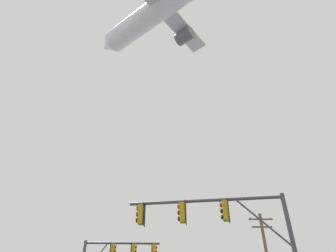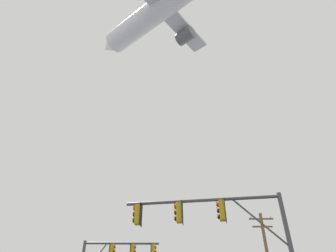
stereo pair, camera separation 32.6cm
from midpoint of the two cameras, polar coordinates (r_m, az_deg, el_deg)
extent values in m
cylinder|color=#4C4C51|center=(14.64, 6.83, -13.64)|extent=(7.00, 1.06, 0.15)
cylinder|color=#4C4C51|center=(14.44, 17.37, -16.67)|extent=(2.16, 0.36, 2.25)
cube|color=gold|center=(14.80, -4.98, -16.17)|extent=(0.30, 0.35, 0.90)
cylinder|color=gold|center=(14.97, -4.88, -14.33)|extent=(0.05, 0.05, 0.12)
cube|color=black|center=(14.77, -4.43, -16.16)|extent=(0.08, 0.46, 1.04)
sphere|color=red|center=(14.92, -5.49, -15.20)|extent=(0.20, 0.20, 0.20)
cylinder|color=gold|center=(14.96, -5.73, -14.99)|extent=(0.07, 0.21, 0.21)
sphere|color=black|center=(14.83, -5.55, -16.22)|extent=(0.20, 0.20, 0.20)
cylinder|color=gold|center=(14.86, -5.79, -16.00)|extent=(0.07, 0.21, 0.21)
sphere|color=black|center=(14.74, -5.62, -17.24)|extent=(0.20, 0.20, 0.20)
cylinder|color=gold|center=(14.77, -5.86, -17.03)|extent=(0.07, 0.21, 0.21)
cube|color=gold|center=(14.51, 2.80, -15.85)|extent=(0.30, 0.35, 0.90)
cylinder|color=gold|center=(14.68, 2.74, -13.98)|extent=(0.05, 0.05, 0.12)
cube|color=black|center=(14.49, 3.37, -15.82)|extent=(0.08, 0.46, 1.04)
sphere|color=red|center=(14.61, 2.18, -14.89)|extent=(0.20, 0.20, 0.20)
cylinder|color=gold|center=(14.64, 1.92, -14.69)|extent=(0.07, 0.21, 0.21)
sphere|color=black|center=(14.52, 2.21, -15.93)|extent=(0.20, 0.20, 0.20)
cylinder|color=gold|center=(14.54, 1.94, -15.72)|extent=(0.07, 0.21, 0.21)
sphere|color=black|center=(14.42, 2.24, -16.97)|extent=(0.20, 0.20, 0.20)
cylinder|color=gold|center=(14.45, 1.96, -16.76)|extent=(0.07, 0.21, 0.21)
cube|color=gold|center=(14.47, 10.72, -15.25)|extent=(0.30, 0.35, 0.90)
cylinder|color=gold|center=(14.65, 10.50, -13.38)|extent=(0.05, 0.05, 0.12)
cube|color=black|center=(14.47, 11.29, -15.19)|extent=(0.08, 0.46, 1.04)
sphere|color=red|center=(14.55, 10.02, -14.31)|extent=(0.20, 0.20, 0.20)
cylinder|color=gold|center=(14.57, 9.73, -14.11)|extent=(0.07, 0.21, 0.21)
sphere|color=black|center=(14.46, 10.14, -15.34)|extent=(0.20, 0.20, 0.20)
cylinder|color=gold|center=(14.48, 9.85, -15.14)|extent=(0.07, 0.21, 0.21)
sphere|color=black|center=(14.37, 10.25, -16.38)|extent=(0.20, 0.20, 0.20)
cylinder|color=gold|center=(14.38, 9.96, -16.18)|extent=(0.07, 0.21, 0.21)
cylinder|color=#4C4C51|center=(22.22, -8.14, -20.88)|extent=(4.99, 0.33, 0.15)
cube|color=gold|center=(21.96, -2.39, -22.42)|extent=(0.27, 0.33, 0.90)
cylinder|color=gold|center=(22.08, -2.36, -21.13)|extent=(0.05, 0.05, 0.12)
cube|color=black|center=(21.97, -2.78, -22.41)|extent=(0.04, 0.46, 1.04)
sphere|color=red|center=(22.02, -1.97, -21.74)|extent=(0.20, 0.20, 0.20)
cylinder|color=gold|center=(22.04, -1.78, -21.59)|extent=(0.05, 0.21, 0.21)
sphere|color=black|center=(21.96, -1.98, -22.45)|extent=(0.20, 0.20, 0.20)
cylinder|color=gold|center=(21.97, -1.79, -22.30)|extent=(0.05, 0.21, 0.21)
cube|color=gold|center=(22.03, -6.25, -22.29)|extent=(0.27, 0.33, 0.90)
cylinder|color=gold|center=(22.15, -6.16, -21.01)|extent=(0.05, 0.05, 0.12)
cube|color=black|center=(22.04, -6.64, -22.28)|extent=(0.04, 0.46, 1.04)
sphere|color=red|center=(22.08, -5.79, -21.63)|extent=(0.20, 0.20, 0.20)
cylinder|color=gold|center=(22.09, -5.60, -21.49)|extent=(0.05, 0.21, 0.21)
sphere|color=black|center=(22.02, -5.84, -22.34)|extent=(0.20, 0.20, 0.20)
cylinder|color=gold|center=(22.02, -5.65, -22.19)|extent=(0.05, 0.21, 0.21)
cube|color=gold|center=(22.18, -10.05, -22.09)|extent=(0.27, 0.33, 0.90)
cylinder|color=gold|center=(22.30, -9.91, -20.81)|extent=(0.05, 0.05, 0.12)
cube|color=black|center=(22.20, -10.44, -22.06)|extent=(0.04, 0.46, 1.04)
sphere|color=red|center=(22.22, -9.58, -21.44)|extent=(0.20, 0.20, 0.20)
cylinder|color=gold|center=(22.22, -9.39, -21.30)|extent=(0.05, 0.21, 0.21)
sphere|color=black|center=(22.16, -9.66, -22.14)|extent=(0.20, 0.20, 0.20)
cylinder|color=gold|center=(22.16, -9.46, -22.00)|extent=(0.05, 0.21, 0.21)
cube|color=brown|center=(30.13, 17.30, -16.23)|extent=(2.20, 0.12, 0.12)
cube|color=brown|center=(29.92, 17.54, -17.49)|extent=(1.80, 0.12, 0.12)
cylinder|color=gray|center=(29.93, 15.54, -16.16)|extent=(0.10, 0.10, 0.18)
cylinder|color=gray|center=(30.42, 18.94, -15.87)|extent=(0.10, 0.10, 0.18)
cylinder|color=white|center=(59.08, -1.22, 21.14)|extent=(21.90, 18.76, 4.37)
cone|color=white|center=(65.31, -10.67, 14.44)|extent=(4.94, 5.11, 4.15)
cube|color=silver|center=(58.29, -0.68, 21.15)|extent=(16.85, 19.98, 0.49)
cylinder|color=#595B60|center=(60.26, 3.45, 16.44)|extent=(4.09, 3.96, 2.46)
camera|label=1|loc=(0.16, -89.64, -0.26)|focal=32.63mm
camera|label=2|loc=(0.16, 90.36, 0.26)|focal=32.63mm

